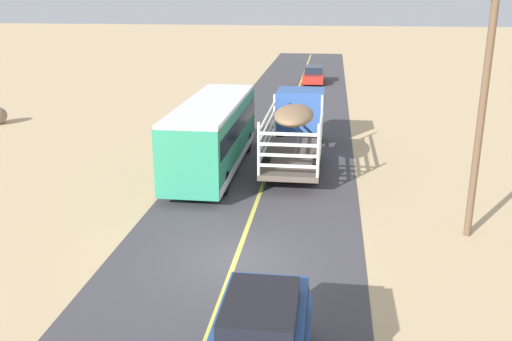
% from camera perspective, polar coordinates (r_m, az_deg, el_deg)
% --- Properties ---
extents(ground_plane, '(240.00, 240.00, 0.00)m').
position_cam_1_polar(ground_plane, '(17.95, -2.05, -8.96)').
color(ground_plane, tan).
extents(road_surface, '(8.00, 120.00, 0.02)m').
position_cam_1_polar(road_surface, '(17.94, -2.05, -8.94)').
color(road_surface, '#423F44').
rests_on(road_surface, ground).
extents(road_centre_line, '(0.16, 117.60, 0.00)m').
position_cam_1_polar(road_centre_line, '(17.94, -2.05, -8.90)').
color(road_centre_line, '#D8CC4C').
rests_on(road_centre_line, road_surface).
extents(livestock_truck, '(2.53, 9.70, 3.02)m').
position_cam_1_polar(livestock_truck, '(28.92, 4.23, 5.16)').
color(livestock_truck, '#3359A5').
rests_on(livestock_truck, road_surface).
extents(bus, '(2.54, 10.00, 3.21)m').
position_cam_1_polar(bus, '(26.14, -4.36, 3.70)').
color(bus, '#2D8C66').
rests_on(bus, road_surface).
extents(car_far, '(1.80, 4.40, 1.46)m').
position_cam_1_polar(car_far, '(51.90, 5.79, 9.47)').
color(car_far, '#B2261E').
rests_on(car_far, road_surface).
extents(power_pole_near, '(2.20, 0.24, 8.41)m').
position_cam_1_polar(power_pole_near, '(19.65, 21.75, 6.04)').
color(power_pole_near, brown).
rests_on(power_pole_near, ground).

